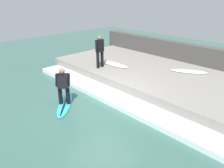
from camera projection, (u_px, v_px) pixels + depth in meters
ground_plane at (102, 105)px, 8.16m from camera, size 28.00×28.00×0.00m
concrete_ledge at (154, 76)px, 10.15m from camera, size 4.40×10.22×0.53m
back_wall at (183, 57)px, 11.54m from camera, size 0.50×10.74×1.46m
wave_foam_crest at (114, 98)px, 8.51m from camera, size 0.93×9.71×0.19m
surfboard_riding at (65, 104)px, 8.17m from camera, size 1.70×1.78×0.07m
surfer_riding at (63, 84)px, 7.85m from camera, size 0.52×0.52×1.39m
surfer_waiting_near at (100, 50)px, 10.22m from camera, size 0.52×0.25×1.53m
surfboard_waiting_near at (114, 64)px, 10.95m from camera, size 0.58×1.87×0.06m
surfboard_spare at (189, 71)px, 9.93m from camera, size 1.28×1.66×0.06m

